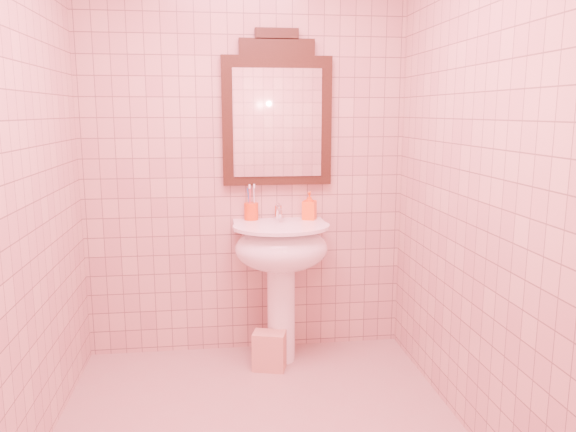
{
  "coord_description": "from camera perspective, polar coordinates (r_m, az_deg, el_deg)",
  "views": [
    {
      "loc": [
        -0.18,
        -2.39,
        1.53
      ],
      "look_at": [
        0.2,
        0.55,
        0.98
      ],
      "focal_mm": 35.0,
      "sensor_mm": 36.0,
      "label": 1
    }
  ],
  "objects": [
    {
      "name": "toothbrush_cup",
      "position": [
        3.5,
        -3.76,
        0.48
      ],
      "size": [
        0.09,
        0.09,
        0.2
      ],
      "rotation": [
        0.0,
        0.0,
        0.01
      ],
      "color": "red",
      "rests_on": "pedestal_sink"
    },
    {
      "name": "towel",
      "position": [
        3.46,
        -1.91,
        -13.52
      ],
      "size": [
        0.22,
        0.17,
        0.23
      ],
      "primitive_type": "cube",
      "rotation": [
        0.0,
        0.0,
        -0.28
      ],
      "color": "#DFA483",
      "rests_on": "floor"
    },
    {
      "name": "back_wall",
      "position": [
        3.51,
        -4.35,
        5.96
      ],
      "size": [
        2.0,
        0.02,
        2.5
      ],
      "primitive_type": "cube",
      "color": "#D1A392",
      "rests_on": "floor"
    },
    {
      "name": "faucet",
      "position": [
        3.48,
        -0.97,
        0.46
      ],
      "size": [
        0.04,
        0.16,
        0.11
      ],
      "color": "white",
      "rests_on": "pedestal_sink"
    },
    {
      "name": "pedestal_sink",
      "position": [
        3.4,
        -0.7,
        -4.23
      ],
      "size": [
        0.58,
        0.58,
        0.86
      ],
      "color": "white",
      "rests_on": "floor"
    },
    {
      "name": "mirror",
      "position": [
        3.49,
        -1.12,
        10.3
      ],
      "size": [
        0.67,
        0.06,
        0.94
      ],
      "color": "black",
      "rests_on": "back_wall"
    },
    {
      "name": "soap_dispenser",
      "position": [
        3.5,
        2.19,
        1.04
      ],
      "size": [
        0.1,
        0.11,
        0.18
      ],
      "primitive_type": "imported",
      "rotation": [
        0.0,
        0.0,
        -0.39
      ],
      "color": "#FE5515",
      "rests_on": "pedestal_sink"
    }
  ]
}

